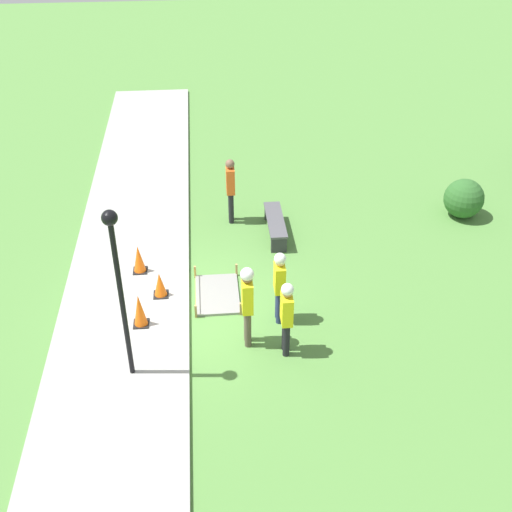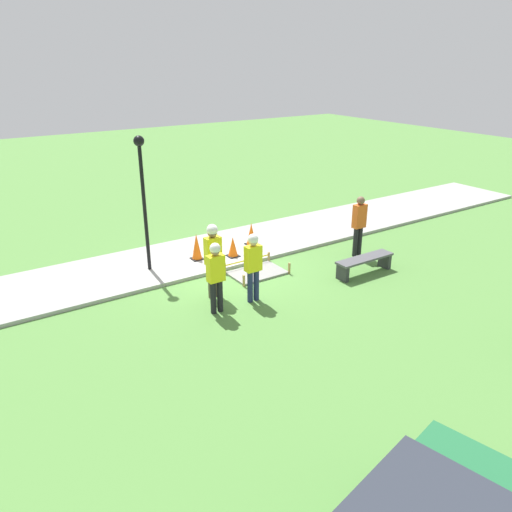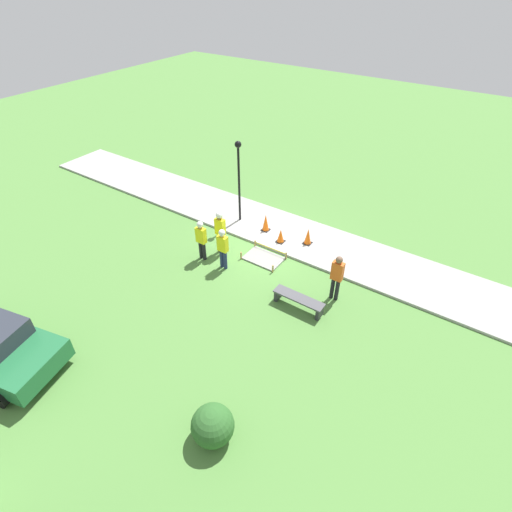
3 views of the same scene
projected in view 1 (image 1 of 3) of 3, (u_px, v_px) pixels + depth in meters
The scene contains 13 objects.
ground_plane at pixel (189, 309), 14.45m from camera, with size 60.00×60.00×0.00m, color #51843D.
sidewalk at pixel (125, 311), 14.32m from camera, with size 28.00×2.88×0.10m.
wet_concrete_patch at pixel (217, 294), 14.84m from camera, with size 1.54×1.04×0.33m.
traffic_cone_near_patch at pixel (139, 259), 15.29m from camera, with size 0.34×0.34×0.71m.
traffic_cone_far_patch at pixel (160, 284), 14.54m from camera, with size 0.34×0.34×0.61m.
traffic_cone_sidewalk_edge at pixel (140, 310), 13.64m from camera, with size 0.34×0.34×0.79m.
park_bench at pixel (275, 223), 16.84m from camera, with size 1.82×0.44×0.49m.
worker_supervisor at pixel (247, 299), 12.86m from camera, with size 0.40×0.28×1.91m.
worker_assistant at pixel (287, 313), 12.70m from camera, with size 0.40×0.25×1.74m.
worker_trainee at pixel (279, 281), 13.55m from camera, with size 0.40×0.25×1.75m.
bystander_in_orange_shirt at pixel (231, 187), 17.02m from camera, with size 0.40×0.24×1.85m.
lamppost_near at pixel (118, 272), 11.29m from camera, with size 0.28×0.28×3.68m.
shrub_rounded_near at pixel (464, 199), 17.54m from camera, with size 1.09×1.09×1.09m.
Camera 1 is at (11.36, 0.50, 9.13)m, focal length 45.00 mm.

